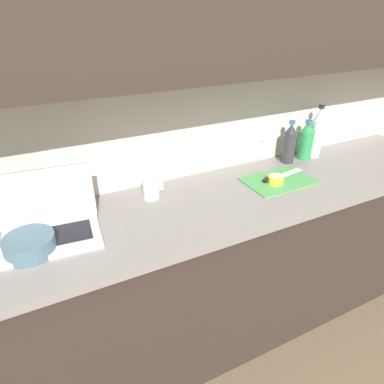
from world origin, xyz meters
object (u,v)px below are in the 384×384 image
Objects in this scene: bottle_water_clear at (289,144)px; measuring_cup at (151,187)px; cutting_board at (278,181)px; bowl_white at (30,245)px; bottle_oil_tall at (306,141)px; laptop at (49,221)px; lemon_half_cut at (275,179)px; bottle_green_soda at (317,133)px; knife at (276,177)px.

bottle_water_clear reaches higher than measuring_cup.
cutting_board is 1.20m from bowl_white.
laptop is at bearing -174.32° from bottle_oil_tall.
bottle_water_clear is (-0.12, 0.00, 0.01)m from bottle_oil_tall.
bowl_white reaches higher than lemon_half_cut.
bottle_green_soda is at bearing 10.80° from laptop.
measuring_cup is (-0.65, 0.14, 0.05)m from cutting_board.
laptop is 1.27× the size of bottle_green_soda.
lemon_half_cut is (1.07, -0.05, -0.03)m from laptop.
bottle_oil_tall reaches higher than measuring_cup.
bottle_oil_tall is 1.29× the size of bowl_white.
laptop reaches higher than knife.
knife is 0.28m from bottle_water_clear.
cutting_board is 0.67m from measuring_cup.
cutting_board is at bearing 3.61° from laptop.
measuring_cup reaches higher than lemon_half_cut.
lemon_half_cut is (-0.04, -0.04, 0.01)m from knife.
knife is 1.20m from bowl_white.
knife is 1.60× the size of bowl_white.
laptop is 0.47m from measuring_cup.
lemon_half_cut reaches higher than knife.
laptop is 3.57× the size of measuring_cup.
lemon_half_cut is at bearing -151.97° from bottle_oil_tall.
bottle_green_soda is at bearing 23.68° from lemon_half_cut.
laptop is 1.33m from bottle_water_clear.
cutting_board is at bearing -139.27° from bottle_water_clear.
bottle_water_clear reaches higher than bottle_oil_tall.
laptop is 1.34× the size of knife.
bottle_oil_tall reaches higher than knife.
bottle_water_clear is at bearing 9.47° from bowl_white.
measuring_cup reaches higher than bowl_white.
bottle_water_clear is 2.25× the size of measuring_cup.
cutting_board is at bearing -156.52° from bottle_green_soda.
bottle_water_clear is (1.32, 0.14, 0.05)m from laptop.
bottle_water_clear is at bearing 180.00° from bottle_oil_tall.
cutting_board is 1.45× the size of bottle_water_clear.
lemon_half_cut is 0.50m from bottle_green_soda.
bottle_water_clear reaches higher than lemon_half_cut.
lemon_half_cut is 0.44× the size of bowl_white.
laptop reaches higher than bowl_white.
measuring_cup is (-0.86, -0.04, -0.06)m from bottle_water_clear.
measuring_cup is at bearing 19.32° from bowl_white.
knife is at bearing -154.48° from bottle_oil_tall.
bottle_oil_tall is (0.33, 0.16, 0.09)m from knife.
knife is 0.46m from bottle_green_soda.
laptop reaches higher than cutting_board.
laptop is at bearing 169.51° from knife.
bowl_white is at bearing -127.01° from laptop.
measuring_cup is (0.46, 0.10, -0.01)m from laptop.
bottle_oil_tall is 0.95× the size of bottle_water_clear.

